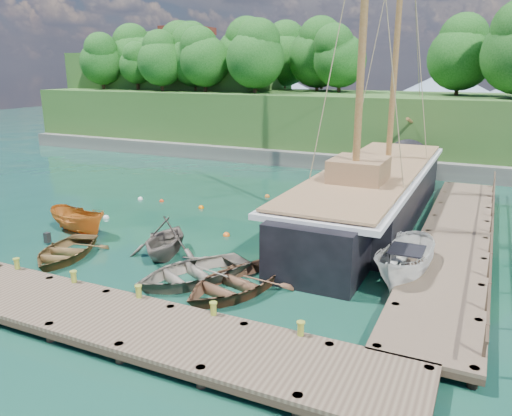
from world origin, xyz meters
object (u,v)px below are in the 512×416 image
Objects in this scene: rowboat_2 at (234,292)px; motorboat_orange at (80,233)px; rowboat_0 at (65,258)px; rowboat_1 at (166,256)px; rowboat_3 at (192,281)px; cabin_boat_white at (404,283)px; schooner at (372,196)px.

motorboat_orange is (-10.63, 2.87, 0.00)m from rowboat_2.
motorboat_orange reaches higher than rowboat_0.
rowboat_1 is (4.00, 2.15, 0.00)m from rowboat_0.
rowboat_0 is 1.08× the size of motorboat_orange.
rowboat_2 is 0.99× the size of rowboat_3.
rowboat_2 is at bearing -37.09° from rowboat_1.
rowboat_1 reaches higher than cabin_boat_white.
rowboat_2 is (4.60, -2.02, 0.00)m from rowboat_1.
schooner reaches higher than rowboat_2.
schooner reaches higher than cabin_boat_white.
cabin_boat_white is (10.41, 1.62, 0.00)m from rowboat_1.
rowboat_0 is 6.62m from rowboat_3.
schooner is at bearing 117.12° from cabin_boat_white.
rowboat_3 is (-1.99, 0.15, 0.00)m from rowboat_2.
schooner is (-3.35, 8.80, 1.19)m from cabin_boat_white.
rowboat_0 is 4.54m from rowboat_1.
rowboat_0 is at bearing -165.18° from rowboat_1.
motorboat_orange is at bearing 107.34° from rowboat_0.
rowboat_3 is at bearing -97.23° from motorboat_orange.
rowboat_2 is 0.17× the size of schooner.
rowboat_1 is 6.09m from motorboat_orange.
rowboat_0 is 8.60m from rowboat_2.
rowboat_1 is at bearing -87.84° from motorboat_orange.
motorboat_orange is at bearing 158.48° from rowboat_1.
schooner reaches higher than rowboat_0.
rowboat_0 is at bearing -147.30° from rowboat_3.
rowboat_0 is at bearing -135.66° from motorboat_orange.
motorboat_orange is 16.46m from cabin_boat_white.
schooner is at bearing 100.35° from rowboat_3.
schooner reaches higher than rowboat_1.
rowboat_3 is at bearing -168.01° from rowboat_2.
motorboat_orange is 0.14× the size of schooner.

